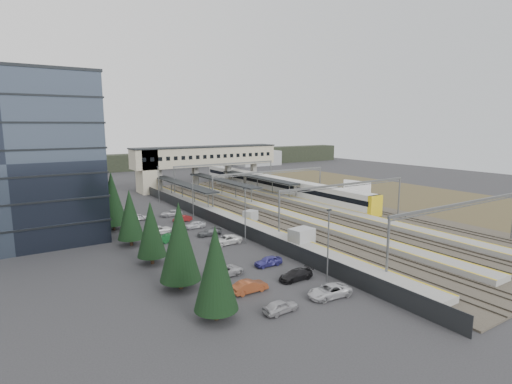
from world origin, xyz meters
TOP-DOWN VIEW (x-y plane):
  - ground at (0.00, 0.00)m, footprint 220.00×220.00m
  - office_building at (-36.00, 12.00)m, footprint 24.30×18.30m
  - conifer_row at (-22.00, -3.86)m, footprint 4.42×49.82m
  - car_park at (-13.12, -8.36)m, footprint 10.73×44.73m
  - lampposts at (-8.00, 1.25)m, footprint 0.50×53.25m
  - fence at (-6.50, 5.00)m, footprint 0.08×90.00m
  - relay_cabin_near at (-2.37, -13.80)m, footprint 3.50×2.76m
  - relay_cabin_far at (-0.51, 2.49)m, footprint 2.70×2.48m
  - rail_corridor at (9.34, 5.00)m, footprint 34.00×90.00m
  - canopies at (7.00, 27.00)m, footprint 23.10×30.00m
  - footbridge at (7.70, 42.00)m, footprint 40.40×6.40m
  - gantries at (12.00, 3.00)m, footprint 28.40×62.28m
  - train at (20.00, 24.12)m, footprint 3.09×64.48m
  - billboard at (25.50, 2.11)m, footprint 1.65×6.10m
  - scrub_east at (45.00, 5.00)m, footprint 34.00×120.00m
  - treeline_far at (23.81, 92.28)m, footprint 170.00×19.00m

SIDE VIEW (x-z plane):
  - ground at x=0.00m, z-range 0.00..0.00m
  - scrub_east at x=45.00m, z-range 0.00..0.06m
  - rail_corridor at x=9.34m, z-range -0.17..0.75m
  - car_park at x=-13.12m, z-range -0.03..1.25m
  - fence at x=-6.50m, z-range 0.00..2.00m
  - relay_cabin_far at x=-0.51m, z-range 0.00..2.02m
  - relay_cabin_near at x=-2.37m, z-range 0.00..2.68m
  - train at x=20.00m, z-range 0.27..4.15m
  - treeline_far at x=23.81m, z-range -0.55..6.45m
  - billboard at x=25.50m, z-range 0.94..6.29m
  - canopies at x=7.00m, z-range 2.28..5.56m
  - lampposts at x=-8.00m, z-range 0.30..8.37m
  - conifer_row at x=-22.00m, z-range 0.09..9.59m
  - gantries at x=12.00m, z-range 2.41..9.58m
  - footbridge at x=7.70m, z-range 2.33..13.53m
  - office_building at x=-36.00m, z-range 0.04..24.34m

